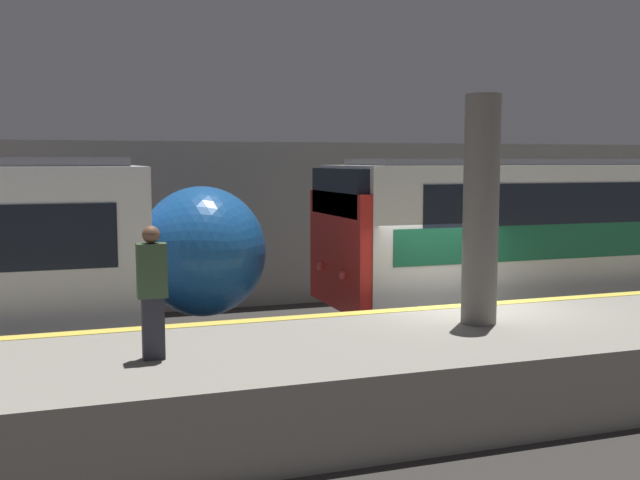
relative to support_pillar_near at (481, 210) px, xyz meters
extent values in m
plane|color=#33302D|center=(0.56, 1.48, -2.93)|extent=(120.00, 120.00, 0.00)
cube|color=gray|center=(0.56, -0.36, -2.37)|extent=(40.00, 3.69, 1.12)
cube|color=#EAD14C|center=(0.56, 1.33, -1.80)|extent=(40.00, 0.30, 0.01)
cube|color=#9E998E|center=(0.56, 8.11, -0.84)|extent=(50.00, 0.15, 4.18)
cylinder|color=slate|center=(0.00, 0.00, 0.00)|extent=(0.56, 0.56, 3.62)
ellipsoid|color=#195199|center=(-3.72, 3.93, -0.95)|extent=(2.42, 2.76, 2.49)
sphere|color=#F2EFCC|center=(-2.77, 3.93, -1.40)|extent=(0.20, 0.20, 0.20)
cube|color=red|center=(-0.92, 3.93, -1.04)|extent=(0.25, 2.94, 2.37)
cube|color=black|center=(-0.92, 3.93, 0.14)|extent=(0.25, 2.64, 0.95)
sphere|color=#EA4C42|center=(-1.07, 3.26, -1.46)|extent=(0.18, 0.18, 0.18)
sphere|color=#EA4C42|center=(-1.07, 4.61, -1.46)|extent=(0.18, 0.18, 0.18)
cube|color=#2D2D38|center=(-5.16, -0.51, -1.40)|extent=(0.28, 0.20, 0.81)
cube|color=#3D5638|center=(-5.16, -0.51, -0.64)|extent=(0.38, 0.24, 0.71)
sphere|color=brown|center=(-5.16, -0.51, -0.17)|extent=(0.23, 0.23, 0.23)
camera|label=1|loc=(-6.24, -10.27, 0.78)|focal=42.00mm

